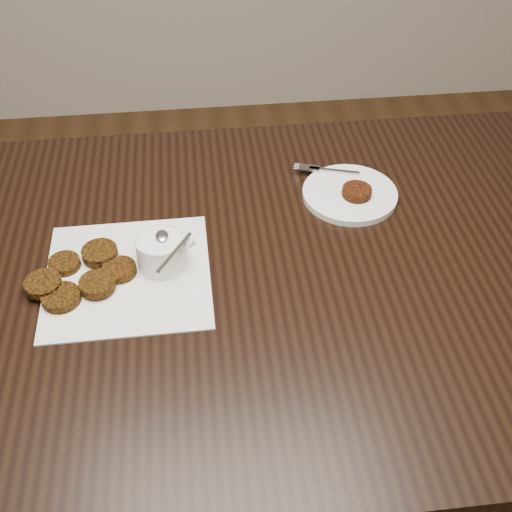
{
  "coord_description": "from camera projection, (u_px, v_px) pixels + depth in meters",
  "views": [
    {
      "loc": [
        -0.04,
        -0.65,
        1.52
      ],
      "look_at": [
        0.05,
        0.11,
        0.8
      ],
      "focal_mm": 44.55,
      "sensor_mm": 36.0,
      "label": 1
    }
  ],
  "objects": [
    {
      "name": "table",
      "position": [
        230.0,
        396.0,
        1.35
      ],
      "size": [
        1.42,
        0.91,
        0.75
      ],
      "primitive_type": "cube",
      "color": "black",
      "rests_on": "floor"
    },
    {
      "name": "sauce_ramekin",
      "position": [
        160.0,
        238.0,
        1.06
      ],
      "size": [
        0.13,
        0.13,
        0.12
      ],
      "primitive_type": null,
      "rotation": [
        0.0,
        0.0,
        0.17
      ],
      "color": "white",
      "rests_on": "napkin"
    },
    {
      "name": "patty_cluster",
      "position": [
        87.0,
        277.0,
        1.06
      ],
      "size": [
        0.21,
        0.21,
        0.02
      ],
      "primitive_type": null,
      "rotation": [
        0.0,
        0.0,
        -0.03
      ],
      "color": "#623A0C",
      "rests_on": "napkin"
    },
    {
      "name": "plate_with_patty",
      "position": [
        350.0,
        191.0,
        1.24
      ],
      "size": [
        0.23,
        0.23,
        0.03
      ],
      "primitive_type": null,
      "rotation": [
        0.0,
        0.0,
        -0.3
      ],
      "color": "white",
      "rests_on": "table"
    },
    {
      "name": "napkin",
      "position": [
        128.0,
        275.0,
        1.09
      ],
      "size": [
        0.28,
        0.28,
        0.0
      ],
      "primitive_type": "cube",
      "rotation": [
        0.0,
        0.0,
        0.01
      ],
      "color": "white",
      "rests_on": "table"
    }
  ]
}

